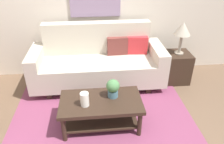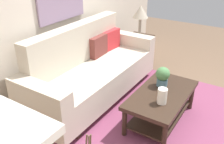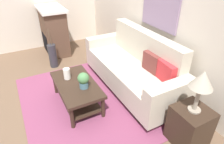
% 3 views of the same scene
% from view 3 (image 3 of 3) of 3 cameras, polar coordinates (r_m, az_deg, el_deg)
% --- Properties ---
extents(ground_plane, '(9.69, 9.69, 0.00)m').
position_cam_3_polar(ground_plane, '(3.44, -16.06, -11.03)').
color(ground_plane, brown).
extents(wall_back, '(5.69, 0.10, 2.70)m').
position_cam_3_polar(wall_back, '(3.62, 14.47, 15.88)').
color(wall_back, beige).
rests_on(wall_back, ground_plane).
extents(area_rug, '(2.65, 1.99, 0.01)m').
position_cam_3_polar(area_rug, '(3.52, -8.14, -8.71)').
color(area_rug, '#843D5B').
rests_on(area_rug, ground_plane).
extents(couch, '(2.28, 0.84, 1.08)m').
position_cam_3_polar(couch, '(3.66, 6.15, 1.21)').
color(couch, beige).
rests_on(couch, ground_plane).
extents(throw_pillow_maroon, '(0.36, 0.13, 0.32)m').
position_cam_3_polar(throw_pillow_maroon, '(3.36, 11.51, 2.69)').
color(throw_pillow_maroon, brown).
rests_on(throw_pillow_maroon, couch).
extents(throw_pillow_crimson, '(0.37, 0.15, 0.32)m').
position_cam_3_polar(throw_pillow_crimson, '(3.13, 15.50, -0.10)').
color(throw_pillow_crimson, red).
rests_on(throw_pillow_crimson, couch).
extents(coffee_table, '(1.10, 0.60, 0.43)m').
position_cam_3_polar(coffee_table, '(3.33, -10.24, -4.88)').
color(coffee_table, '#332319').
rests_on(coffee_table, ground_plane).
extents(tabletop_vase, '(0.11, 0.11, 0.19)m').
position_cam_3_polar(tabletop_vase, '(3.37, -12.98, -0.47)').
color(tabletop_vase, white).
rests_on(tabletop_vase, coffee_table).
extents(potted_plant_tabletop, '(0.18, 0.18, 0.26)m').
position_cam_3_polar(potted_plant_tabletop, '(3.07, -8.29, -2.29)').
color(potted_plant_tabletop, slate).
rests_on(potted_plant_tabletop, coffee_table).
extents(side_table, '(0.44, 0.44, 0.56)m').
position_cam_3_polar(side_table, '(2.89, 21.56, -14.39)').
color(side_table, '#332319').
rests_on(side_table, ground_plane).
extents(table_lamp, '(0.28, 0.28, 0.57)m').
position_cam_3_polar(table_lamp, '(2.47, 24.71, -2.49)').
color(table_lamp, gray).
rests_on(table_lamp, side_table).
extents(fireplace, '(1.02, 0.58, 1.16)m').
position_cam_3_polar(fireplace, '(5.25, -16.53, 11.42)').
color(fireplace, brown).
rests_on(fireplace, ground_plane).
extents(floor_vase, '(0.18, 0.18, 0.53)m').
position_cam_3_polar(floor_vase, '(4.64, -16.81, 4.51)').
color(floor_vase, '#2D2D33').
rests_on(floor_vase, ground_plane).
extents(floor_vase_branch_a, '(0.01, 0.04, 0.36)m').
position_cam_3_polar(floor_vase_branch_a, '(4.45, -17.62, 9.55)').
color(floor_vase_branch_a, brown).
rests_on(floor_vase_branch_a, floor_vase).
extents(floor_vase_branch_b, '(0.04, 0.03, 0.36)m').
position_cam_3_polar(floor_vase_branch_b, '(4.48, -17.49, 9.72)').
color(floor_vase_branch_b, brown).
rests_on(floor_vase_branch_b, floor_vase).
extents(floor_vase_branch_c, '(0.04, 0.03, 0.36)m').
position_cam_3_polar(floor_vase_branch_c, '(4.48, -17.92, 9.62)').
color(floor_vase_branch_c, brown).
rests_on(floor_vase_branch_c, floor_vase).
extents(framed_painting, '(0.88, 0.03, 0.79)m').
position_cam_3_polar(framed_painting, '(3.54, 13.84, 18.45)').
color(framed_painting, gray).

